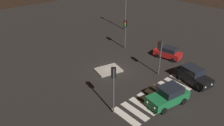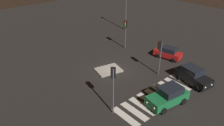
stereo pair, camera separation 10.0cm
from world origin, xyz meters
name	(u,v)px [view 1 (the left image)]	position (x,y,z in m)	size (l,w,h in m)	color
ground_plane	(112,70)	(0.00, 0.00, 0.00)	(80.00, 80.00, 0.00)	black
traffic_island	(108,70)	(-0.41, 0.20, 0.09)	(3.43, 2.85, 0.18)	gray
car_red	(168,53)	(7.99, -2.51, 0.79)	(2.29, 3.89, 1.61)	red
car_black	(193,75)	(5.00, -7.99, 0.91)	(2.56, 4.44, 1.84)	black
car_green	(168,96)	(-0.21, -8.48, 0.92)	(4.47, 2.51, 1.87)	#196B38
traffic_light_east	(160,50)	(3.46, -4.31, 3.22)	(0.54, 0.53, 4.24)	#47474C
traffic_light_south	(114,80)	(-4.98, -5.90, 3.54)	(0.54, 0.53, 4.68)	#47474C
traffic_light_north	(125,28)	(5.68, 3.60, 3.32)	(0.53, 0.54, 4.39)	#47474C
street_lamp	(126,1)	(11.58, 9.63, 5.22)	(0.56, 0.56, 7.65)	#47474C
crosswalk_near	(158,96)	(0.00, -7.17, 0.01)	(9.90, 3.20, 0.02)	silver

